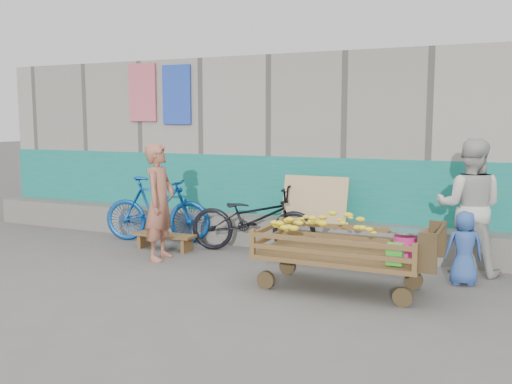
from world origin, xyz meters
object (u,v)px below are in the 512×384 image
at_px(banana_cart, 337,238).
at_px(bicycle_dark, 253,219).
at_px(bench, 165,238).
at_px(child, 464,248).
at_px(woman, 469,207).
at_px(vendor_man, 160,202).
at_px(bicycle_blue, 157,209).

distance_m(banana_cart, bicycle_dark, 2.15).
distance_m(bench, child, 4.33).
height_order(banana_cart, woman, woman).
xyz_separation_m(woman, bicycle_dark, (-3.04, -0.04, -0.37)).
relative_size(woman, bicycle_dark, 0.92).
bearing_deg(banana_cart, woman, 45.49).
relative_size(bench, vendor_man, 0.59).
bearing_deg(child, banana_cart, 11.59).
xyz_separation_m(bench, bicycle_blue, (-0.43, 0.43, 0.35)).
relative_size(woman, child, 1.94).
relative_size(banana_cart, bench, 2.13).
height_order(banana_cart, bicycle_blue, bicycle_blue).
relative_size(child, bicycle_blue, 0.51).
distance_m(woman, bicycle_blue, 4.76).
relative_size(child, bicycle_dark, 0.47).
bearing_deg(vendor_man, child, -92.49).
relative_size(banana_cart, bicycle_dark, 1.09).
bearing_deg(bicycle_blue, banana_cart, -124.76).
distance_m(bench, woman, 4.40).
bearing_deg(bicycle_dark, vendor_man, 122.94).
distance_m(vendor_man, bicycle_dark, 1.43).
relative_size(bench, woman, 0.56).
distance_m(child, bicycle_blue, 4.78).
distance_m(vendor_man, woman, 4.16).
xyz_separation_m(vendor_man, woman, (4.03, 1.02, 0.05)).
distance_m(child, bicycle_dark, 3.08).
xyz_separation_m(bench, vendor_man, (0.29, -0.54, 0.65)).
relative_size(vendor_man, woman, 0.95).
bearing_deg(bench, vendor_man, -62.11).
relative_size(bench, child, 1.09).
distance_m(vendor_man, child, 4.08).
relative_size(woman, bicycle_blue, 0.98).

